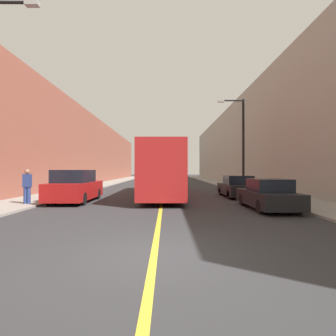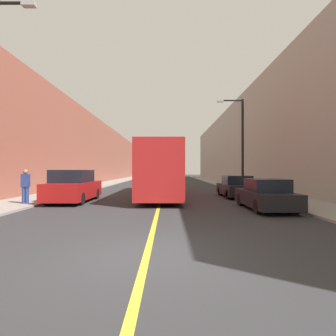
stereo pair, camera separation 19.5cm
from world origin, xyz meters
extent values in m
plane|color=#2D2D30|center=(0.00, 0.00, 0.00)|extent=(200.00, 200.00, 0.00)
cube|color=gray|center=(-7.79, 30.00, 0.05)|extent=(3.11, 72.00, 0.10)
cube|color=gray|center=(7.79, 30.00, 0.05)|extent=(3.11, 72.00, 0.10)
cube|color=brown|center=(-11.35, 30.00, 4.57)|extent=(4.00, 72.00, 9.14)
cube|color=gray|center=(11.35, 30.00, 5.53)|extent=(4.00, 72.00, 11.06)
cube|color=gold|center=(0.00, 30.00, 0.00)|extent=(0.16, 72.00, 0.01)
cube|color=#AD1E1E|center=(0.02, 13.31, 1.87)|extent=(2.55, 12.95, 3.19)
cube|color=black|center=(0.02, 6.86, 2.43)|extent=(2.17, 0.04, 1.44)
cylinder|color=black|center=(-0.98, 9.29, 0.46)|extent=(0.56, 0.91, 0.91)
cylinder|color=black|center=(1.01, 9.29, 0.46)|extent=(0.56, 0.91, 0.91)
cylinder|color=black|center=(-0.98, 17.32, 0.46)|extent=(0.56, 0.91, 0.91)
cylinder|color=black|center=(1.01, 17.32, 0.46)|extent=(0.56, 0.91, 0.91)
cube|color=maroon|center=(-5.04, 9.62, 0.68)|extent=(2.03, 4.69, 0.95)
cube|color=black|center=(-5.04, 9.39, 1.51)|extent=(1.79, 2.58, 0.71)
cube|color=black|center=(-5.04, 7.31, 0.85)|extent=(1.73, 0.04, 0.43)
cylinder|color=black|center=(-5.83, 8.17, 0.34)|extent=(0.45, 0.68, 0.68)
cylinder|color=black|center=(-4.25, 8.17, 0.34)|extent=(0.45, 0.68, 0.68)
cylinder|color=black|center=(-5.83, 11.08, 0.34)|extent=(0.45, 0.68, 0.68)
cylinder|color=black|center=(-4.25, 11.08, 0.34)|extent=(0.45, 0.68, 0.68)
cube|color=black|center=(5.06, 6.67, 0.53)|extent=(1.80, 4.23, 0.68)
cube|color=black|center=(5.06, 6.46, 1.16)|extent=(1.59, 1.90, 0.58)
cube|color=black|center=(5.06, 4.59, 0.65)|extent=(1.53, 0.04, 0.31)
cylinder|color=black|center=(4.35, 5.36, 0.31)|extent=(0.40, 0.62, 0.62)
cylinder|color=black|center=(5.76, 5.36, 0.31)|extent=(0.40, 0.62, 0.62)
cylinder|color=black|center=(4.35, 7.98, 0.31)|extent=(0.40, 0.62, 0.62)
cylinder|color=black|center=(5.76, 7.98, 0.31)|extent=(0.40, 0.62, 0.62)
cube|color=black|center=(5.14, 12.30, 0.54)|extent=(1.89, 4.30, 0.70)
cube|color=black|center=(5.14, 12.08, 1.18)|extent=(1.66, 1.93, 0.60)
cube|color=black|center=(5.14, 10.18, 0.66)|extent=(1.61, 0.04, 0.32)
cylinder|color=black|center=(4.40, 10.96, 0.31)|extent=(0.42, 0.62, 0.62)
cylinder|color=black|center=(5.87, 10.96, 0.31)|extent=(0.42, 0.62, 0.62)
cylinder|color=black|center=(4.40, 13.63, 0.31)|extent=(0.42, 0.62, 0.62)
cylinder|color=black|center=(5.87, 13.63, 0.31)|extent=(0.42, 0.62, 0.62)
cylinder|color=black|center=(-5.63, 4.01, 8.09)|extent=(1.82, 0.12, 0.12)
cube|color=#999993|center=(-4.72, 4.01, 8.04)|extent=(0.50, 0.24, 0.16)
cylinder|color=black|center=(6.54, 15.56, 3.87)|extent=(0.20, 0.20, 7.53)
cylinder|color=black|center=(5.63, 15.56, 7.53)|extent=(1.82, 0.12, 0.12)
cube|color=#999993|center=(4.72, 15.56, 7.48)|extent=(0.50, 0.24, 0.16)
cylinder|color=navy|center=(-7.11, 8.04, 0.54)|extent=(0.18, 0.18, 0.87)
cylinder|color=navy|center=(-6.93, 8.04, 0.54)|extent=(0.18, 0.18, 0.87)
cube|color=navy|center=(-7.02, 8.04, 1.31)|extent=(0.40, 0.22, 0.68)
sphere|color=#8C664C|center=(-7.02, 8.04, 1.78)|extent=(0.25, 0.25, 0.25)
camera|label=1|loc=(0.27, -5.70, 1.87)|focal=28.00mm
camera|label=2|loc=(0.47, -5.70, 1.87)|focal=28.00mm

